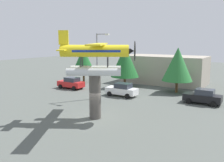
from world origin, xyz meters
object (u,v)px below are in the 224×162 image
object	(u,v)px
car_near_red	(71,83)
tree_center_back	(178,64)
car_mid_white	(122,90)
streetlight_primary	(98,62)
tree_east	(125,61)
tree_west	(83,58)
display_pedestal	(95,96)
floatplane_monument	(96,56)
storefront_building	(164,69)
car_far_black	(203,96)

from	to	relation	value
car_near_red	tree_center_back	xyz separation A→B (m)	(14.55, 5.74, 3.13)
car_near_red	car_mid_white	bearing A→B (deg)	177.83
streetlight_primary	tree_east	distance (m)	8.41
car_near_red	tree_west	xyz separation A→B (m)	(-2.27, 5.93, 3.28)
car_mid_white	tree_west	distance (m)	13.42
car_near_red	tree_east	distance (m)	8.91
display_pedestal	floatplane_monument	distance (m)	3.77
display_pedestal	streetlight_primary	xyz separation A→B (m)	(-4.20, 6.54, 2.61)
storefront_building	tree_west	distance (m)	14.19
floatplane_monument	tree_center_back	world-z (taller)	floatplane_monument
storefront_building	tree_east	world-z (taller)	tree_east
display_pedestal	storefront_building	world-z (taller)	storefront_building
display_pedestal	car_mid_white	distance (m)	9.74
car_far_black	tree_west	size ratio (longest dim) A/B	0.68
car_near_red	display_pedestal	bearing A→B (deg)	139.97
floatplane_monument	tree_east	xyz separation A→B (m)	(-5.17, 14.82, -1.76)
storefront_building	display_pedestal	bearing A→B (deg)	-86.70
car_far_black	tree_west	bearing A→B (deg)	-12.53
display_pedestal	tree_center_back	world-z (taller)	tree_center_back
tree_west	tree_east	size ratio (longest dim) A/B	0.94
display_pedestal	tree_east	world-z (taller)	tree_east
car_far_black	storefront_building	xyz separation A→B (m)	(-8.77, 11.11, 1.48)
car_near_red	car_mid_white	xyz separation A→B (m)	(9.13, -0.35, 0.00)
floatplane_monument	car_mid_white	bearing A→B (deg)	75.02
floatplane_monument	tree_west	xyz separation A→B (m)	(-13.93, 15.56, -1.71)
tree_east	streetlight_primary	bearing A→B (deg)	-84.11
storefront_building	tree_east	distance (m)	8.25
streetlight_primary	tree_west	world-z (taller)	streetlight_primary
car_mid_white	tree_east	distance (m)	6.92
car_mid_white	car_far_black	distance (m)	10.04
display_pedestal	car_near_red	world-z (taller)	display_pedestal
display_pedestal	tree_east	size ratio (longest dim) A/B	0.64
car_mid_white	storefront_building	size ratio (longest dim) A/B	0.30
tree_east	tree_center_back	distance (m)	8.07
car_far_black	tree_west	distance (m)	22.09
floatplane_monument	car_far_black	distance (m)	14.02
floatplane_monument	car_far_black	xyz separation A→B (m)	(7.39, 10.82, -4.99)
car_far_black	tree_east	bearing A→B (deg)	-17.62
display_pedestal	car_near_red	bearing A→B (deg)	139.97
tree_east	car_near_red	bearing A→B (deg)	-141.41
floatplane_monument	car_mid_white	size ratio (longest dim) A/B	2.27
floatplane_monument	streetlight_primary	bearing A→B (deg)	93.46
car_far_black	tree_center_back	xyz separation A→B (m)	(-4.51, 4.55, 3.13)
streetlight_primary	car_mid_white	bearing A→B (deg)	57.71
streetlight_primary	car_near_red	bearing A→B (deg)	156.71
car_mid_white	tree_east	size ratio (longest dim) A/B	0.64
car_near_red	tree_west	size ratio (longest dim) A/B	0.68
floatplane_monument	tree_east	distance (m)	15.79
streetlight_primary	tree_east	bearing A→B (deg)	95.89
car_mid_white	tree_east	bearing A→B (deg)	-64.44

